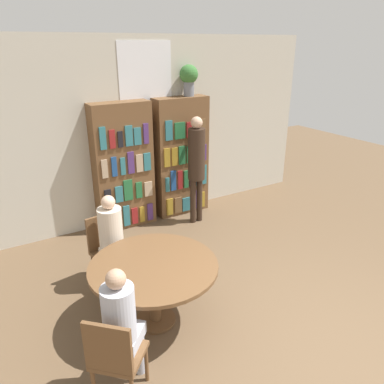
{
  "coord_description": "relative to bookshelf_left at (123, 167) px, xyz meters",
  "views": [
    {
      "loc": [
        -2.54,
        -1.78,
        2.88
      ],
      "look_at": [
        -0.19,
        2.1,
        1.05
      ],
      "focal_mm": 35.0,
      "sensor_mm": 36.0,
      "label": 1
    }
  ],
  "objects": [
    {
      "name": "ground_plane",
      "position": [
        0.53,
        -3.66,
        -1.02
      ],
      "size": [
        16.0,
        16.0,
        0.0
      ],
      "primitive_type": "plane",
      "color": "brown"
    },
    {
      "name": "wall_back",
      "position": [
        0.53,
        0.19,
        0.49
      ],
      "size": [
        6.4,
        0.07,
        3.0
      ],
      "color": "beige",
      "rests_on": "ground_plane"
    },
    {
      "name": "bookshelf_left",
      "position": [
        0.0,
        0.0,
        0.0
      ],
      "size": [
        0.94,
        0.34,
        2.04
      ],
      "color": "brown",
      "rests_on": "ground_plane"
    },
    {
      "name": "bookshelf_right",
      "position": [
        1.06,
        -0.0,
        -0.0
      ],
      "size": [
        0.94,
        0.34,
        2.04
      ],
      "color": "brown",
      "rests_on": "ground_plane"
    },
    {
      "name": "flower_vase",
      "position": [
        1.23,
        0.0,
        1.33
      ],
      "size": [
        0.3,
        0.3,
        0.5
      ],
      "color": "slate",
      "rests_on": "bookshelf_right"
    },
    {
      "name": "reading_table",
      "position": [
        -0.63,
        -2.39,
        -0.39
      ],
      "size": [
        1.35,
        1.35,
        0.73
      ],
      "color": "brown",
      "rests_on": "ground_plane"
    },
    {
      "name": "chair_near_camera",
      "position": [
        -1.34,
        -3.12,
        -0.52
      ],
      "size": [
        0.57,
        0.57,
        0.89
      ],
      "rotation": [
        0.0,
        0.0,
        -0.77
      ],
      "color": "brown",
      "rests_on": "ground_plane"
    },
    {
      "name": "chair_left_side",
      "position": [
        -0.81,
        -1.39,
        -0.52
      ],
      "size": [
        0.46,
        0.46,
        0.89
      ],
      "rotation": [
        0.0,
        0.0,
        -2.97
      ],
      "color": "brown",
      "rests_on": "ground_plane"
    },
    {
      "name": "seated_reader_left",
      "position": [
        -0.78,
        -1.57,
        -0.31
      ],
      "size": [
        0.34,
        0.41,
        1.23
      ],
      "rotation": [
        0.0,
        0.0,
        -2.97
      ],
      "color": "beige",
      "rests_on": "ground_plane"
    },
    {
      "name": "seated_reader_right",
      "position": [
        -1.22,
        -2.99,
        -0.32
      ],
      "size": [
        0.42,
        0.42,
        1.23
      ],
      "rotation": [
        0.0,
        0.0,
        -0.77
      ],
      "color": "#B2B7C6",
      "rests_on": "ground_plane"
    },
    {
      "name": "librarian_standing",
      "position": [
        1.06,
        -0.5,
        0.08
      ],
      "size": [
        0.28,
        0.55,
        1.8
      ],
      "color": "#332319",
      "rests_on": "ground_plane"
    }
  ]
}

